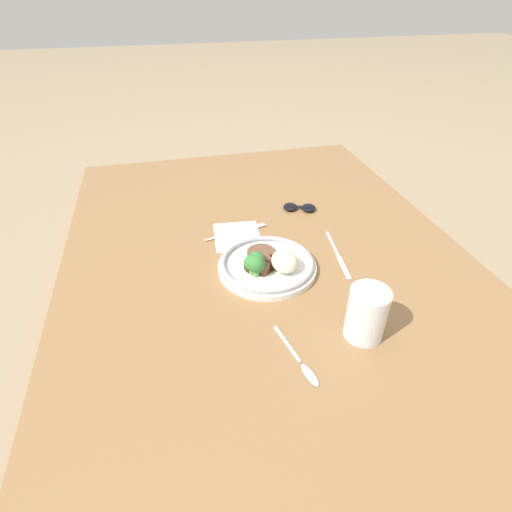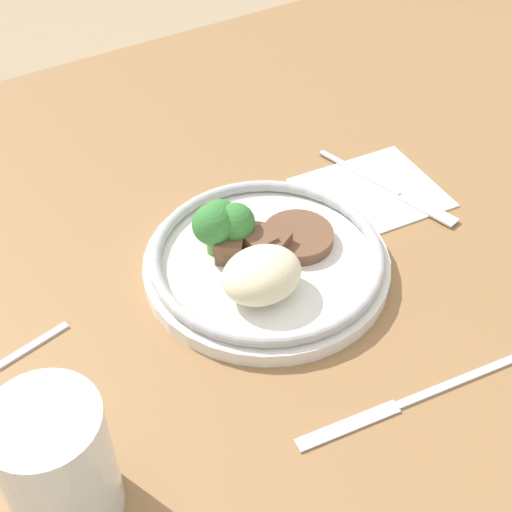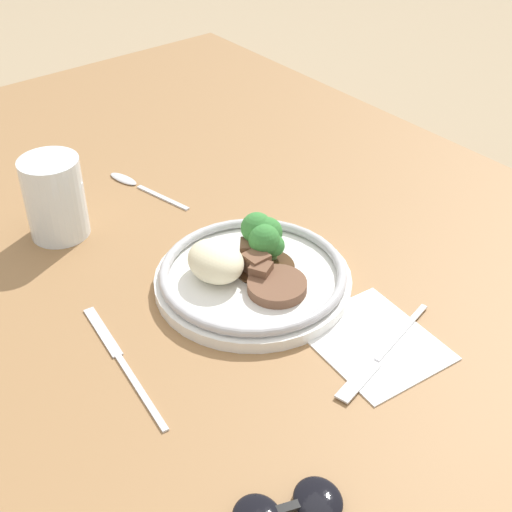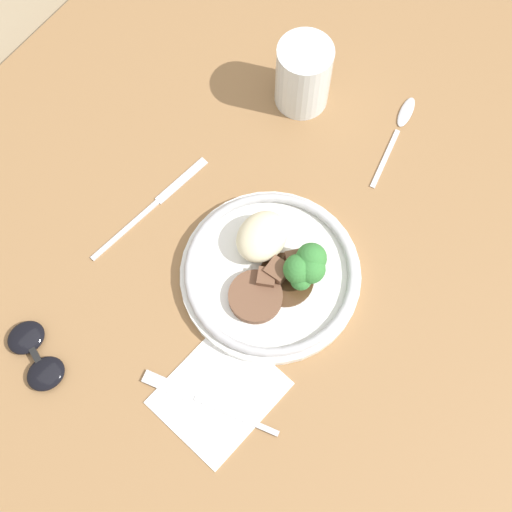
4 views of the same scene
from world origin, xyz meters
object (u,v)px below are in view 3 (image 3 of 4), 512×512
fork (377,359)px  juice_glass (56,202)px  plate (251,271)px  knife (120,359)px  spoon (133,183)px  sunglasses (288,509)px

fork → juice_glass: bearing=-84.5°
plate → knife: plate is taller
fork → knife: bearing=-52.9°
plate → juice_glass: (0.24, 0.13, 0.03)m
juice_glass → spoon: (0.05, -0.14, -0.05)m
sunglasses → spoon: bearing=2.0°
juice_glass → fork: (-0.43, -0.15, -0.04)m
plate → knife: 0.19m
knife → sunglasses: (-0.25, -0.02, 0.01)m
juice_glass → plate: bearing=-151.8°
plate → fork: size_ratio=1.31×
knife → plate: bearing=-77.7°
spoon → sunglasses: sunglasses is taller
spoon → juice_glass: bearing=97.6°
knife → spoon: 0.37m
fork → sunglasses: bearing=8.6°
plate → sunglasses: (-0.27, 0.17, -0.01)m
plate → juice_glass: 0.28m
plate → juice_glass: bearing=28.2°
sunglasses → plate: bearing=-12.8°
knife → sunglasses: 0.25m
plate → fork: plate is taller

